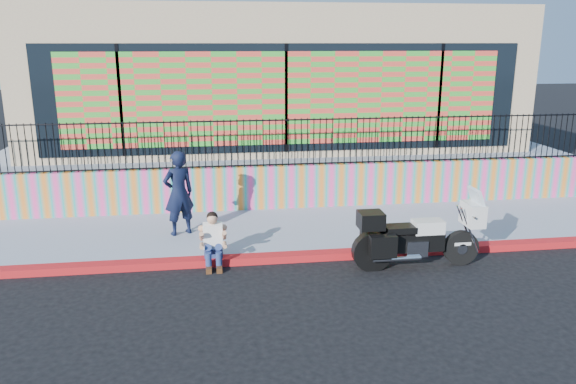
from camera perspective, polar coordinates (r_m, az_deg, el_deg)
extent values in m
plane|color=black|center=(11.52, 2.65, -6.84)|extent=(90.00, 90.00, 0.00)
cube|color=red|center=(11.49, 2.66, -6.50)|extent=(16.00, 0.30, 0.15)
cube|color=#8690A1|center=(13.02, 1.32, -3.86)|extent=(16.00, 3.00, 0.15)
cube|color=#FF4397|center=(14.35, 0.30, 0.55)|extent=(16.00, 0.20, 1.10)
cube|color=#8690A1|center=(19.31, -1.90, 4.09)|extent=(16.00, 10.00, 1.25)
cube|color=tan|center=(18.79, -1.90, 11.86)|extent=(14.00, 8.00, 4.00)
cube|color=black|center=(14.84, -0.19, 9.47)|extent=(12.60, 0.04, 2.80)
cube|color=#E44432|center=(14.81, -0.17, 9.46)|extent=(11.48, 0.02, 2.40)
cylinder|color=black|center=(11.64, 17.14, -5.44)|extent=(0.70, 0.15, 0.70)
cylinder|color=black|center=(11.01, 8.54, -6.10)|extent=(0.70, 0.15, 0.70)
cube|color=black|center=(11.23, 13.02, -4.91)|extent=(1.01, 0.30, 0.36)
cube|color=silver|center=(11.25, 12.73, -5.44)|extent=(0.43, 0.36, 0.32)
cube|color=silver|center=(11.21, 14.02, -3.42)|extent=(0.58, 0.34, 0.26)
cube|color=black|center=(11.02, 11.29, -3.69)|extent=(0.58, 0.36, 0.13)
cube|color=silver|center=(11.51, 18.27, -2.14)|extent=(0.32, 0.55, 0.45)
cube|color=silver|center=(11.44, 18.60, -0.50)|extent=(0.19, 0.49, 0.36)
cube|color=black|center=(10.78, 8.41, -2.85)|extent=(0.47, 0.45, 0.32)
cube|color=black|center=(10.68, 9.62, -5.49)|extent=(0.51, 0.19, 0.43)
cube|color=black|center=(11.25, 8.65, -4.37)|extent=(0.51, 0.19, 0.43)
cube|color=silver|center=(11.61, 17.18, -4.95)|extent=(0.34, 0.17, 0.06)
imported|color=black|center=(12.48, -11.05, -0.11)|extent=(0.81, 0.69, 1.88)
cube|color=navy|center=(11.34, -7.58, -6.02)|extent=(0.36, 0.28, 0.18)
cube|color=white|center=(11.18, -7.64, -4.42)|extent=(0.38, 0.27, 0.54)
sphere|color=tan|center=(11.03, -7.70, -2.73)|extent=(0.21, 0.21, 0.21)
cube|color=#472814|center=(11.00, -8.04, -7.78)|extent=(0.11, 0.26, 0.10)
cube|color=#472814|center=(11.00, -6.99, -7.74)|extent=(0.11, 0.26, 0.10)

